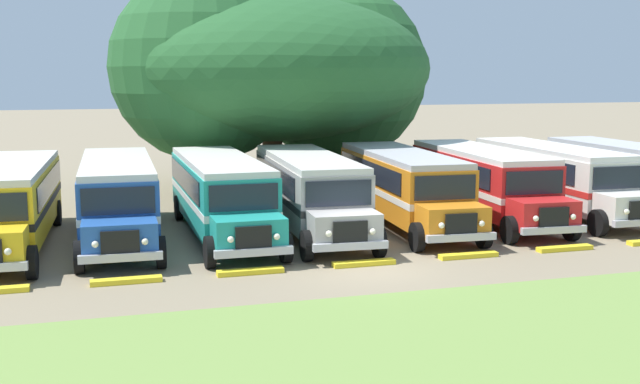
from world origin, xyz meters
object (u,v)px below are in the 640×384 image
(parked_bus_slot_1, at_px, (10,200))
(parked_bus_slot_8, at_px, (633,174))
(parked_bus_slot_2, at_px, (118,195))
(parked_bus_slot_7, at_px, (554,175))
(parked_bus_slot_6, at_px, (482,179))
(parked_bus_slot_5, at_px, (403,184))
(broad_shade_tree, at_px, (274,70))
(parked_bus_slot_4, at_px, (309,188))
(parked_bus_slot_3, at_px, (221,192))

(parked_bus_slot_1, bearing_deg, parked_bus_slot_8, 92.20)
(parked_bus_slot_2, height_order, parked_bus_slot_7, same)
(parked_bus_slot_2, bearing_deg, parked_bus_slot_6, 90.91)
(parked_bus_slot_5, height_order, broad_shade_tree, broad_shade_tree)
(parked_bus_slot_8, bearing_deg, parked_bus_slot_5, -89.96)
(parked_bus_slot_4, bearing_deg, parked_bus_slot_5, 95.64)
(parked_bus_slot_2, height_order, parked_bus_slot_3, same)
(parked_bus_slot_3, height_order, parked_bus_slot_4, same)
(parked_bus_slot_4, distance_m, parked_bus_slot_5, 3.91)
(parked_bus_slot_5, bearing_deg, parked_bus_slot_6, 96.39)
(parked_bus_slot_3, relative_size, parked_bus_slot_7, 1.00)
(parked_bus_slot_2, height_order, parked_bus_slot_8, same)
(parked_bus_slot_7, bearing_deg, parked_bus_slot_2, -88.80)
(parked_bus_slot_8, height_order, broad_shade_tree, broad_shade_tree)
(parked_bus_slot_1, height_order, parked_bus_slot_3, same)
(parked_bus_slot_5, height_order, parked_bus_slot_6, same)
(parked_bus_slot_5, bearing_deg, parked_bus_slot_3, -85.73)
(parked_bus_slot_5, xyz_separation_m, parked_bus_slot_6, (3.58, 0.19, 0.00))
(broad_shade_tree, bearing_deg, parked_bus_slot_6, -57.55)
(parked_bus_slot_2, bearing_deg, parked_bus_slot_8, 90.34)
(parked_bus_slot_2, xyz_separation_m, parked_bus_slot_6, (14.52, -0.15, 0.00))
(parked_bus_slot_3, bearing_deg, broad_shade_tree, 156.45)
(parked_bus_slot_2, height_order, parked_bus_slot_5, same)
(parked_bus_slot_2, relative_size, parked_bus_slot_8, 1.00)
(parked_bus_slot_1, height_order, parked_bus_slot_8, same)
(parked_bus_slot_3, xyz_separation_m, broad_shade_tree, (4.46, 10.34, 4.46))
(parked_bus_slot_5, bearing_deg, broad_shade_tree, -161.21)
(parked_bus_slot_8, bearing_deg, parked_bus_slot_4, -89.11)
(parked_bus_slot_4, bearing_deg, broad_shade_tree, 177.01)
(parked_bus_slot_1, distance_m, parked_bus_slot_2, 3.60)
(broad_shade_tree, bearing_deg, parked_bus_slot_2, -129.41)
(parked_bus_slot_3, distance_m, parked_bus_slot_5, 7.27)
(parked_bus_slot_1, relative_size, parked_bus_slot_8, 1.00)
(parked_bus_slot_6, xyz_separation_m, parked_bus_slot_8, (7.13, -0.29, 0.00))
(parked_bus_slot_3, relative_size, parked_bus_slot_4, 0.99)
(parked_bus_slot_5, bearing_deg, parked_bus_slot_2, -88.33)
(parked_bus_slot_2, distance_m, parked_bus_slot_8, 21.65)
(parked_bus_slot_2, distance_m, broad_shade_tree, 13.56)
(parked_bus_slot_5, relative_size, parked_bus_slot_7, 1.01)
(parked_bus_slot_2, distance_m, parked_bus_slot_6, 14.52)
(parked_bus_slot_5, relative_size, broad_shade_tree, 0.66)
(parked_bus_slot_2, xyz_separation_m, parked_bus_slot_7, (18.07, 0.12, 0.00))
(parked_bus_slot_1, distance_m, parked_bus_slot_8, 25.24)
(parked_bus_slot_3, height_order, parked_bus_slot_5, same)
(parked_bus_slot_7, bearing_deg, parked_bus_slot_3, -86.93)
(parked_bus_slot_6, relative_size, parked_bus_slot_7, 1.01)
(parked_bus_slot_7, bearing_deg, broad_shade_tree, -133.71)
(parked_bus_slot_7, distance_m, broad_shade_tree, 14.63)
(parked_bus_slot_1, xyz_separation_m, parked_bus_slot_2, (3.59, 0.21, 0.00))
(parked_bus_slot_1, distance_m, parked_bus_slot_5, 14.53)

